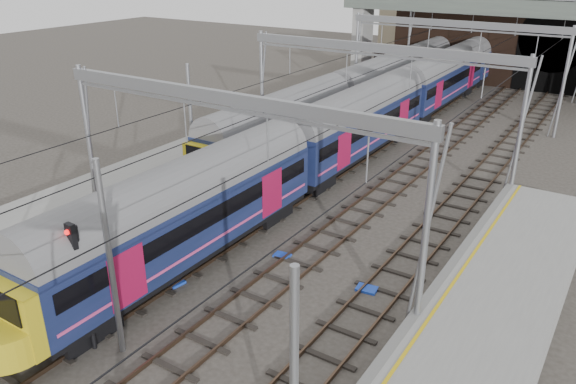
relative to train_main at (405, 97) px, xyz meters
The scene contains 10 objects.
tracks 17.21m from the train_main, 83.26° to the right, with size 14.40×80.00×0.22m.
overhead_line 11.37m from the train_main, 79.14° to the right, with size 16.80×80.00×8.00m.
retaining_wall 20.39m from the train_main, 80.36° to the left, with size 28.00×2.75×9.00m.
overbridge 15.01m from the train_main, 81.92° to the left, with size 28.00×3.00×9.25m.
train_main is the anchor object (origin of this frame).
train_second 12.26m from the train_main, 109.04° to the left, with size 2.62×60.69×4.57m.
signal_near_centre 30.43m from the train_main, 87.95° to the right, with size 0.35×0.47×4.87m.
equip_cover_a 25.90m from the train_main, 89.05° to the right, with size 0.92×0.65×0.11m, color blue.
equip_cover_b 21.87m from the train_main, 81.97° to the right, with size 0.73×0.52×0.09m, color blue.
equip_cover_c 23.30m from the train_main, 71.32° to the right, with size 0.83×0.59×0.10m, color blue.
Camera 1 is at (13.21, -8.01, 12.59)m, focal length 35.00 mm.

